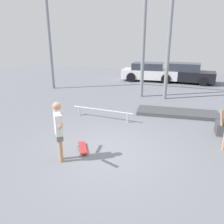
% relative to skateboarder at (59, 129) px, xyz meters
% --- Properties ---
extents(ground_plane, '(36.00, 36.00, 0.00)m').
position_rel_skateboarder_xyz_m(ground_plane, '(1.00, 0.90, -0.95)').
color(ground_plane, slate).
extents(skateboarder, '(1.00, 1.06, 1.67)m').
position_rel_skateboarder_xyz_m(skateboarder, '(0.00, 0.00, 0.00)').
color(skateboarder, tan).
rests_on(skateboarder, ground_plane).
extents(skateboard, '(0.64, 0.81, 0.08)m').
position_rel_skateboarder_xyz_m(skateboard, '(0.26, 0.76, -0.89)').
color(skateboard, red).
rests_on(skateboard, ground_plane).
extents(manual_pad, '(3.59, 1.57, 0.15)m').
position_rel_skateboarder_xyz_m(manual_pad, '(2.59, 5.15, -0.88)').
color(manual_pad, '#47474C').
rests_on(manual_pad, ground_plane).
extents(grind_rail, '(2.70, 0.14, 0.41)m').
position_rel_skateboarder_xyz_m(grind_rail, '(-0.27, 3.45, -0.62)').
color(grind_rail, '#B7BABF').
rests_on(grind_rail, ground_plane).
extents(canopy_support_left, '(6.27, 0.20, 6.41)m').
position_rel_skateboarder_xyz_m(canopy_support_left, '(-2.71, 7.68, 2.98)').
color(canopy_support_left, gray).
rests_on(canopy_support_left, ground_plane).
extents(parked_car_white, '(4.41, 2.32, 1.40)m').
position_rel_skateboarder_xyz_m(parked_car_white, '(-0.35, 12.82, -0.27)').
color(parked_car_white, white).
rests_on(parked_car_white, ground_plane).
extents(parked_car_black, '(4.19, 1.98, 1.46)m').
position_rel_skateboarder_xyz_m(parked_car_black, '(2.36, 13.03, -0.26)').
color(parked_car_black, black).
rests_on(parked_car_black, ground_plane).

